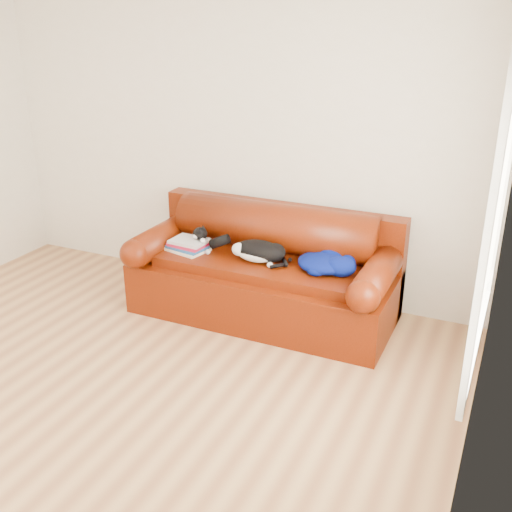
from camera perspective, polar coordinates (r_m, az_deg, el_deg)
The scene contains 7 objects.
ground at distance 4.15m, azimuth -14.96°, elevation -12.63°, with size 4.50×4.50×0.00m, color #935E3A.
room_shell at distance 3.44m, azimuth -15.91°, elevation 10.41°, with size 4.52×4.02×2.61m.
sofa_base at distance 4.89m, azimuth 0.71°, elevation -3.05°, with size 2.10×0.90×0.50m.
sofa_back at distance 4.97m, azimuth 1.86°, elevation 1.21°, with size 2.10×1.01×0.88m.
book_stack at distance 4.95m, azimuth -6.43°, elevation 1.03°, with size 0.36×0.30×0.10m.
cat at distance 4.69m, azimuth 0.21°, elevation 0.42°, with size 0.60×0.27×0.21m.
blanket at distance 4.57m, azimuth 6.65°, elevation -0.61°, with size 0.51×0.41×0.15m.
Camera 1 is at (2.32, -2.55, 2.32)m, focal length 42.00 mm.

